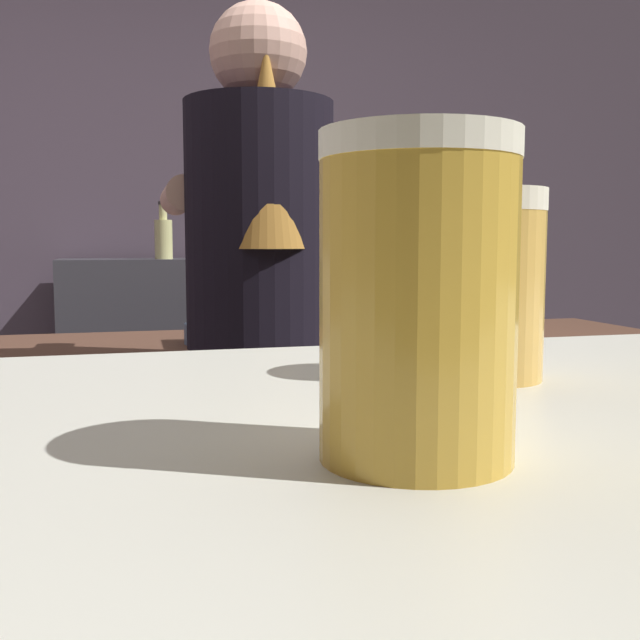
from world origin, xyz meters
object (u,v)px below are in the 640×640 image
object	(u,v)px
mixing_bowl	(221,333)
pint_glass_far	(490,285)
pint_glass_near	(418,298)
bottle_vinegar	(163,237)
knife_block	(463,301)
chefs_knife	(329,338)
bartender	(261,322)
bottle_soy	(228,238)

from	to	relation	value
mixing_bowl	pint_glass_far	bearing A→B (deg)	-91.17
pint_glass_near	bottle_vinegar	xyz separation A→B (m)	(0.06, 2.98, 0.05)
knife_block	chefs_knife	distance (m)	0.42
bartender	bottle_soy	size ratio (longest dim) A/B	7.21
pint_glass_far	bottle_vinegar	size ratio (longest dim) A/B	0.52
pint_glass_far	knife_block	bearing A→B (deg)	64.56
chefs_knife	knife_block	bearing A→B (deg)	-1.86
knife_block	bartender	bearing A→B (deg)	-152.42
mixing_bowl	bottle_vinegar	size ratio (longest dim) A/B	0.85
pint_glass_near	bottle_vinegar	bearing A→B (deg)	88.75
bottle_vinegar	bartender	bearing A→B (deg)	-85.34
chefs_knife	bottle_soy	xyz separation A→B (m)	(-0.13, 1.16, 0.30)
bottle_vinegar	chefs_knife	bearing A→B (deg)	-70.77
bartender	pint_glass_far	xyz separation A→B (m)	(-0.07, -1.24, 0.16)
bartender	mixing_bowl	world-z (taller)	bartender
pint_glass_near	bottle_soy	xyz separation A→B (m)	(0.34, 2.96, 0.05)
bartender	knife_block	size ratio (longest dim) A/B	6.04
bartender	pint_glass_far	world-z (taller)	bartender
chefs_knife	pint_glass_near	xyz separation A→B (m)	(-0.47, -1.81, 0.25)
pint_glass_far	bottle_vinegar	xyz separation A→B (m)	(-0.05, 2.82, 0.06)
knife_block	pint_glass_far	bearing A→B (deg)	-115.44
chefs_knife	pint_glass_far	distance (m)	1.70
knife_block	pint_glass_far	xyz separation A→B (m)	(-0.76, -1.60, 0.15)
bottle_vinegar	pint_glass_far	bearing A→B (deg)	-88.89
mixing_bowl	chefs_knife	distance (m)	0.32
bottle_vinegar	bottle_soy	bearing A→B (deg)	-3.18
knife_block	bottle_vinegar	xyz separation A→B (m)	(-0.82, 1.22, 0.20)
chefs_knife	bottle_soy	size ratio (longest dim) A/B	1.01
bartender	mixing_bowl	bearing A→B (deg)	6.48
pint_glass_far	bottle_soy	xyz separation A→B (m)	(0.22, 2.80, 0.05)
bottle_soy	bartender	bearing A→B (deg)	-95.37
pint_glass_far	bottle_soy	size ratio (longest dim) A/B	0.53
chefs_knife	bottle_vinegar	size ratio (longest dim) A/B	0.98
pint_glass_near	bartender	bearing A→B (deg)	82.15
chefs_knife	bottle_soy	bearing A→B (deg)	101.24
bottle_vinegar	mixing_bowl	bearing A→B (deg)	-85.72
pint_glass_far	mixing_bowl	bearing A→B (deg)	88.83
bartender	pint_glass_near	xyz separation A→B (m)	(-0.19, -1.40, 0.16)
knife_block	bottle_soy	size ratio (longest dim) A/B	1.19
bottle_vinegar	bottle_soy	distance (m)	0.28
bartender	bottle_vinegar	bearing A→B (deg)	5.35
chefs_knife	pint_glass_far	world-z (taller)	pint_glass_far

